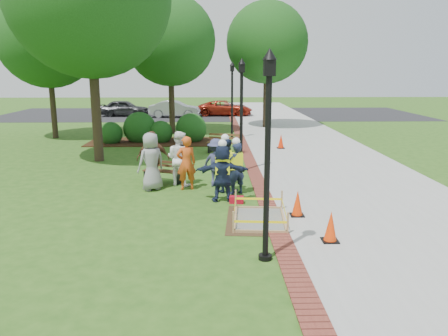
{
  "coord_description": "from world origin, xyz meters",
  "views": [
    {
      "loc": [
        0.18,
        -11.42,
        3.88
      ],
      "look_at": [
        0.5,
        1.2,
        1.0
      ],
      "focal_mm": 35.0,
      "sensor_mm": 36.0,
      "label": 1
    }
  ],
  "objects_px": {
    "hivis_worker_a": "(222,171)",
    "hivis_worker_b": "(236,166)",
    "lamp_near": "(268,142)",
    "hivis_worker_c": "(225,163)",
    "bench_near": "(163,176)",
    "cone_front": "(331,227)",
    "wet_concrete_pad": "(259,212)"
  },
  "relations": [
    {
      "from": "hivis_worker_b",
      "to": "wet_concrete_pad",
      "type": "bearing_deg",
      "value": -79.03
    },
    {
      "from": "bench_near",
      "to": "hivis_worker_b",
      "type": "distance_m",
      "value": 2.94
    },
    {
      "from": "bench_near",
      "to": "wet_concrete_pad",
      "type": "bearing_deg",
      "value": -53.24
    },
    {
      "from": "cone_front",
      "to": "hivis_worker_c",
      "type": "xyz_separation_m",
      "value": [
        -2.29,
        4.25,
        0.58
      ]
    },
    {
      "from": "lamp_near",
      "to": "cone_front",
      "type": "bearing_deg",
      "value": 29.17
    },
    {
      "from": "bench_near",
      "to": "cone_front",
      "type": "xyz_separation_m",
      "value": [
        4.42,
        -5.45,
        0.12
      ]
    },
    {
      "from": "hivis_worker_c",
      "to": "hivis_worker_b",
      "type": "bearing_deg",
      "value": -36.52
    },
    {
      "from": "bench_near",
      "to": "hivis_worker_a",
      "type": "height_order",
      "value": "hivis_worker_a"
    },
    {
      "from": "wet_concrete_pad",
      "to": "hivis_worker_a",
      "type": "height_order",
      "value": "hivis_worker_a"
    },
    {
      "from": "hivis_worker_a",
      "to": "hivis_worker_b",
      "type": "bearing_deg",
      "value": 59.4
    },
    {
      "from": "wet_concrete_pad",
      "to": "hivis_worker_a",
      "type": "distance_m",
      "value": 2.1
    },
    {
      "from": "lamp_near",
      "to": "hivis_worker_b",
      "type": "height_order",
      "value": "lamp_near"
    },
    {
      "from": "hivis_worker_c",
      "to": "cone_front",
      "type": "bearing_deg",
      "value": -61.71
    },
    {
      "from": "lamp_near",
      "to": "hivis_worker_c",
      "type": "xyz_separation_m",
      "value": [
        -0.69,
        5.14,
        -1.55
      ]
    },
    {
      "from": "lamp_near",
      "to": "hivis_worker_b",
      "type": "relative_size",
      "value": 2.36
    },
    {
      "from": "bench_near",
      "to": "hivis_worker_a",
      "type": "relative_size",
      "value": 0.77
    },
    {
      "from": "lamp_near",
      "to": "hivis_worker_b",
      "type": "distance_m",
      "value": 5.15
    },
    {
      "from": "hivis_worker_a",
      "to": "hivis_worker_b",
      "type": "distance_m",
      "value": 0.87
    },
    {
      "from": "wet_concrete_pad",
      "to": "hivis_worker_a",
      "type": "xyz_separation_m",
      "value": [
        -0.93,
        1.75,
        0.69
      ]
    },
    {
      "from": "cone_front",
      "to": "hivis_worker_c",
      "type": "distance_m",
      "value": 4.86
    },
    {
      "from": "lamp_near",
      "to": "hivis_worker_c",
      "type": "bearing_deg",
      "value": 97.67
    },
    {
      "from": "wet_concrete_pad",
      "to": "hivis_worker_c",
      "type": "relative_size",
      "value": 1.29
    },
    {
      "from": "hivis_worker_a",
      "to": "hivis_worker_b",
      "type": "height_order",
      "value": "hivis_worker_a"
    },
    {
      "from": "hivis_worker_c",
      "to": "wet_concrete_pad",
      "type": "bearing_deg",
      "value": -73.35
    },
    {
      "from": "hivis_worker_a",
      "to": "hivis_worker_c",
      "type": "distance_m",
      "value": 1.0
    },
    {
      "from": "cone_front",
      "to": "hivis_worker_a",
      "type": "bearing_deg",
      "value": 126.34
    },
    {
      "from": "cone_front",
      "to": "hivis_worker_b",
      "type": "height_order",
      "value": "hivis_worker_b"
    },
    {
      "from": "wet_concrete_pad",
      "to": "hivis_worker_c",
      "type": "height_order",
      "value": "hivis_worker_c"
    },
    {
      "from": "cone_front",
      "to": "wet_concrete_pad",
      "type": "bearing_deg",
      "value": 134.32
    },
    {
      "from": "wet_concrete_pad",
      "to": "cone_front",
      "type": "bearing_deg",
      "value": -45.68
    },
    {
      "from": "wet_concrete_pad",
      "to": "hivis_worker_c",
      "type": "xyz_separation_m",
      "value": [
        -0.82,
        2.75,
        0.7
      ]
    },
    {
      "from": "hivis_worker_b",
      "to": "cone_front",
      "type": "bearing_deg",
      "value": -64.02
    }
  ]
}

